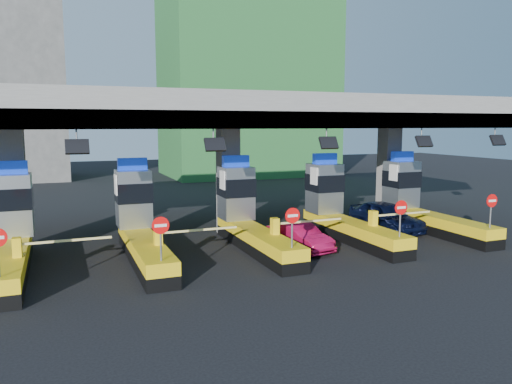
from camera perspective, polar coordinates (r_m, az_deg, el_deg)
name	(u,v)px	position (r m, az deg, el deg)	size (l,w,h in m)	color
ground	(249,246)	(23.55, -0.81, -6.20)	(120.00, 120.00, 0.00)	black
toll_canopy	(228,115)	(25.56, -3.16, 8.76)	(28.00, 12.09, 7.00)	slate
toll_lane_far_left	(12,233)	(22.13, -26.14, -4.21)	(4.43, 8.00, 4.16)	black
toll_lane_left	(139,224)	(22.27, -13.20, -3.53)	(4.43, 8.00, 4.16)	black
toll_lane_center	(247,216)	(23.51, -1.06, -2.74)	(4.43, 8.00, 4.16)	black
toll_lane_right	(339,209)	(25.68, 9.45, -1.95)	(4.43, 8.00, 4.16)	black
toll_lane_far_right	(418,203)	(28.56, 18.07, -1.25)	(4.43, 8.00, 4.16)	black
bg_building_scaffold	(247,49)	(57.64, -1.07, 16.05)	(18.00, 12.00, 28.00)	#1E5926
van	(386,216)	(27.59, 14.62, -2.69)	(1.88, 4.68, 1.59)	black
red_car	(300,237)	(22.83, 5.01, -5.09)	(1.30, 3.72, 1.23)	#AA0D3B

